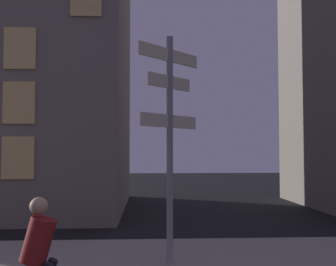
% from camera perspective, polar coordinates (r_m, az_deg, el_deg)
% --- Properties ---
extents(sidewalk_kerb, '(40.00, 2.89, 0.14)m').
position_cam_1_polar(sidewalk_kerb, '(8.36, 1.43, -17.19)').
color(sidewalk_kerb, gray).
rests_on(sidewalk_kerb, ground_plane).
extents(signpost, '(1.16, 1.16, 4.18)m').
position_cam_1_polar(signpost, '(7.48, 0.26, 0.82)').
color(signpost, gray).
rests_on(signpost, sidewalk_kerb).
extents(building_left_block, '(9.30, 8.32, 12.39)m').
position_cam_1_polar(building_left_block, '(17.20, -21.97, 11.06)').
color(building_left_block, slate).
rests_on(building_left_block, ground_plane).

